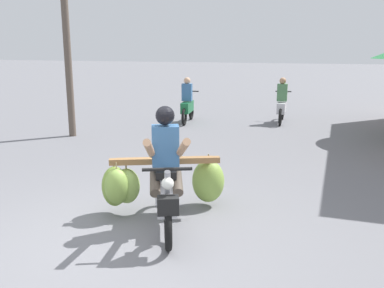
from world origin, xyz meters
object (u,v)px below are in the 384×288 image
Objects in this scene: motorbike_main_loaded at (161,181)px; motorbike_distant_ahead_right at (282,105)px; utility_pole at (67,37)px; motorbike_distant_ahead_left at (187,105)px.

motorbike_distant_ahead_right is (0.56, 8.04, 0.04)m from motorbike_main_loaded.
utility_pole is (-4.39, 4.31, 2.00)m from motorbike_main_loaded.
motorbike_distant_ahead_right is at bearing 37.03° from utility_pole.
motorbike_distant_ahead_left is 1.00× the size of motorbike_distant_ahead_right.
utility_pole is at bearing -142.97° from motorbike_distant_ahead_right.
motorbike_main_loaded is at bearing -72.98° from motorbike_distant_ahead_left.
motorbike_main_loaded is 6.47m from utility_pole.
utility_pole reaches higher than motorbike_distant_ahead_left.
motorbike_main_loaded is 1.24× the size of motorbike_distant_ahead_right.
motorbike_main_loaded is 1.24× the size of motorbike_distant_ahead_left.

